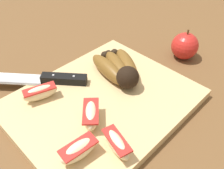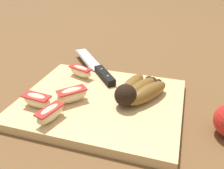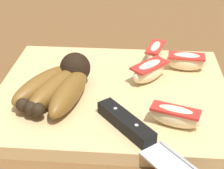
{
  "view_description": "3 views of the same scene",
  "coord_description": "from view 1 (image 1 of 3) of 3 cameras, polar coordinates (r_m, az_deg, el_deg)",
  "views": [
    {
      "loc": [
        -0.24,
        -0.28,
        0.37
      ],
      "look_at": [
        0.02,
        -0.02,
        0.05
      ],
      "focal_mm": 38.79,
      "sensor_mm": 36.0,
      "label": 1
    },
    {
      "loc": [
        0.16,
        -0.45,
        0.31
      ],
      "look_at": [
        0.02,
        0.01,
        0.05
      ],
      "focal_mm": 38.35,
      "sensor_mm": 36.0,
      "label": 2
    },
    {
      "loc": [
        -0.03,
        0.45,
        0.31
      ],
      "look_at": [
        -0.0,
        0.01,
        0.04
      ],
      "focal_mm": 55.89,
      "sensor_mm": 36.0,
      "label": 3
    }
  ],
  "objects": [
    {
      "name": "apple_wedge_near",
      "position": [
        0.44,
        -4.96,
        -7.1
      ],
      "size": [
        0.07,
        0.07,
        0.03
      ],
      "color": "beige",
      "rests_on": "cutting_board"
    },
    {
      "name": "banana_bunch",
      "position": [
        0.54,
        1.68,
        3.81
      ],
      "size": [
        0.12,
        0.15,
        0.05
      ],
      "color": "black",
      "rests_on": "cutting_board"
    },
    {
      "name": "whole_apple",
      "position": [
        0.66,
        16.77,
        8.69
      ],
      "size": [
        0.07,
        0.07,
        0.08
      ],
      "color": "red",
      "rests_on": "ground_plane"
    },
    {
      "name": "apple_wedge_extra",
      "position": [
        0.51,
        -16.57,
        -1.85
      ],
      "size": [
        0.07,
        0.04,
        0.03
      ],
      "color": "beige",
      "rests_on": "cutting_board"
    },
    {
      "name": "chefs_knife",
      "position": [
        0.56,
        -16.05,
        1.31
      ],
      "size": [
        0.2,
        0.23,
        0.02
      ],
      "color": "silver",
      "rests_on": "cutting_board"
    },
    {
      "name": "cutting_board",
      "position": [
        0.51,
        -1.84,
        -3.79
      ],
      "size": [
        0.36,
        0.3,
        0.02
      ],
      "primitive_type": "cube",
      "color": "tan",
      "rests_on": "ground_plane"
    },
    {
      "name": "apple_wedge_middle",
      "position": [
        0.41,
        1.09,
        -13.73
      ],
      "size": [
        0.04,
        0.07,
        0.03
      ],
      "color": "beige",
      "rests_on": "cutting_board"
    },
    {
      "name": "apple_wedge_far",
      "position": [
        0.4,
        -7.83,
        -15.07
      ],
      "size": [
        0.07,
        0.03,
        0.03
      ],
      "color": "beige",
      "rests_on": "cutting_board"
    },
    {
      "name": "ground_plane",
      "position": [
        0.52,
        -3.05,
        -4.23
      ],
      "size": [
        6.0,
        6.0,
        0.0
      ],
      "primitive_type": "plane",
      "color": "brown"
    }
  ]
}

